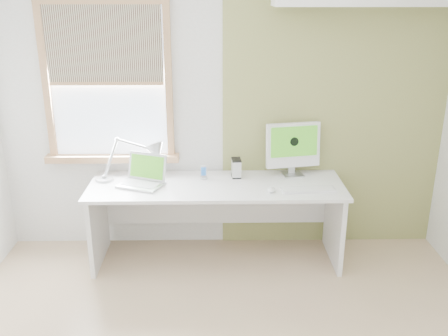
{
  "coord_description": "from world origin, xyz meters",
  "views": [
    {
      "loc": [
        -0.06,
        -2.65,
        2.34
      ],
      "look_at": [
        0.0,
        1.05,
        1.0
      ],
      "focal_mm": 40.32,
      "sensor_mm": 36.0,
      "label": 1
    }
  ],
  "objects_px": {
    "imac": "(293,146)",
    "external_drive": "(236,168)",
    "desk": "(216,202)",
    "desk_lamp": "(147,156)",
    "laptop": "(144,177)"
  },
  "relations": [
    {
      "from": "imac",
      "to": "external_drive",
      "type": "bearing_deg",
      "value": -174.73
    },
    {
      "from": "desk",
      "to": "imac",
      "type": "distance_m",
      "value": 0.85
    },
    {
      "from": "desk_lamp",
      "to": "imac",
      "type": "height_order",
      "value": "imac"
    },
    {
      "from": "desk",
      "to": "imac",
      "type": "height_order",
      "value": "imac"
    },
    {
      "from": "desk_lamp",
      "to": "imac",
      "type": "relative_size",
      "value": 1.39
    },
    {
      "from": "desk_lamp",
      "to": "external_drive",
      "type": "bearing_deg",
      "value": -0.83
    },
    {
      "from": "desk",
      "to": "imac",
      "type": "bearing_deg",
      "value": 14.24
    },
    {
      "from": "imac",
      "to": "laptop",
      "type": "bearing_deg",
      "value": -170.88
    },
    {
      "from": "desk",
      "to": "external_drive",
      "type": "xyz_separation_m",
      "value": [
        0.18,
        0.13,
        0.28
      ]
    },
    {
      "from": "external_drive",
      "to": "laptop",
      "type": "bearing_deg",
      "value": -168.5
    },
    {
      "from": "desk",
      "to": "imac",
      "type": "relative_size",
      "value": 4.44
    },
    {
      "from": "desk_lamp",
      "to": "laptop",
      "type": "bearing_deg",
      "value": -93.52
    },
    {
      "from": "desk",
      "to": "desk_lamp",
      "type": "distance_m",
      "value": 0.74
    },
    {
      "from": "laptop",
      "to": "external_drive",
      "type": "bearing_deg",
      "value": 11.5
    },
    {
      "from": "desk",
      "to": "laptop",
      "type": "bearing_deg",
      "value": -176.65
    }
  ]
}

